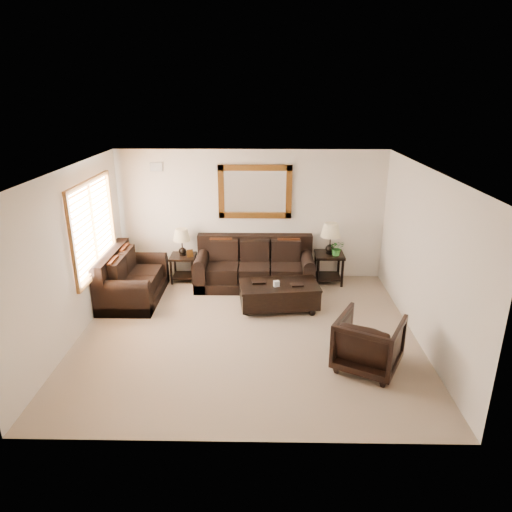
{
  "coord_description": "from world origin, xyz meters",
  "views": [
    {
      "loc": [
        0.27,
        -6.68,
        3.79
      ],
      "look_at": [
        0.14,
        0.6,
        1.14
      ],
      "focal_mm": 32.0,
      "sensor_mm": 36.0,
      "label": 1
    }
  ],
  "objects_px": {
    "sofa": "(255,268)",
    "end_table_right": "(330,244)",
    "coffee_table": "(279,293)",
    "armchair": "(369,340)",
    "loveseat": "(130,281)",
    "end_table_left": "(182,247)"
  },
  "relations": [
    {
      "from": "sofa",
      "to": "coffee_table",
      "type": "distance_m",
      "value": 1.2
    },
    {
      "from": "end_table_right",
      "to": "armchair",
      "type": "relative_size",
      "value": 1.45
    },
    {
      "from": "coffee_table",
      "to": "armchair",
      "type": "xyz_separation_m",
      "value": [
        1.22,
        -1.89,
        0.14
      ]
    },
    {
      "from": "sofa",
      "to": "end_table_right",
      "type": "xyz_separation_m",
      "value": [
        1.54,
        0.14,
        0.48
      ]
    },
    {
      "from": "sofa",
      "to": "loveseat",
      "type": "height_order",
      "value": "sofa"
    },
    {
      "from": "sofa",
      "to": "coffee_table",
      "type": "xyz_separation_m",
      "value": [
        0.47,
        -1.1,
        -0.05
      ]
    },
    {
      "from": "armchair",
      "to": "end_table_right",
      "type": "bearing_deg",
      "value": -58.87
    },
    {
      "from": "armchair",
      "to": "sofa",
      "type": "bearing_deg",
      "value": -32.2
    },
    {
      "from": "end_table_left",
      "to": "sofa",
      "type": "bearing_deg",
      "value": -6.5
    },
    {
      "from": "coffee_table",
      "to": "sofa",
      "type": "bearing_deg",
      "value": 105.8
    },
    {
      "from": "coffee_table",
      "to": "armchair",
      "type": "relative_size",
      "value": 1.71
    },
    {
      "from": "loveseat",
      "to": "end_table_left",
      "type": "relative_size",
      "value": 1.5
    },
    {
      "from": "sofa",
      "to": "coffee_table",
      "type": "relative_size",
      "value": 1.58
    },
    {
      "from": "end_table_left",
      "to": "armchair",
      "type": "xyz_separation_m",
      "value": [
        3.19,
        -3.16,
        -0.3
      ]
    },
    {
      "from": "sofa",
      "to": "end_table_right",
      "type": "distance_m",
      "value": 1.62
    },
    {
      "from": "loveseat",
      "to": "coffee_table",
      "type": "xyz_separation_m",
      "value": [
        2.84,
        -0.38,
        -0.05
      ]
    },
    {
      "from": "loveseat",
      "to": "sofa",
      "type": "bearing_deg",
      "value": -73.06
    },
    {
      "from": "loveseat",
      "to": "armchair",
      "type": "xyz_separation_m",
      "value": [
        4.06,
        -2.27,
        0.09
      ]
    },
    {
      "from": "sofa",
      "to": "end_table_right",
      "type": "relative_size",
      "value": 1.87
    },
    {
      "from": "loveseat",
      "to": "end_table_right",
      "type": "height_order",
      "value": "end_table_right"
    },
    {
      "from": "loveseat",
      "to": "end_table_left",
      "type": "bearing_deg",
      "value": -44.27
    },
    {
      "from": "loveseat",
      "to": "end_table_right",
      "type": "distance_m",
      "value": 4.03
    }
  ]
}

